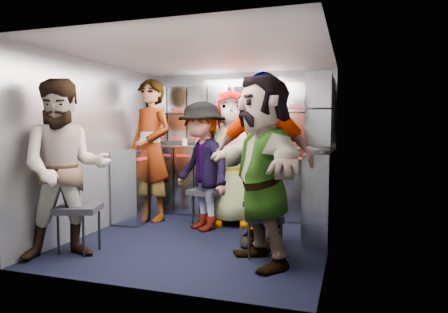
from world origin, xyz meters
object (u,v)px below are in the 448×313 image
(jump_seat_near_left, at_px, (79,211))
(jump_seat_near_right, at_px, (266,219))
(attendant_standing, at_px, (151,150))
(attendant_arc_c, at_px, (231,158))
(jump_seat_mid_left, at_px, (207,194))
(attendant_arc_d, at_px, (261,160))
(attendant_arc_e, at_px, (262,169))
(jump_seat_center, at_px, (235,191))
(jump_seat_mid_right, at_px, (265,205))
(attendant_arc_b, at_px, (202,166))
(attendant_arc_a, at_px, (65,169))

(jump_seat_near_left, relative_size, jump_seat_near_right, 1.18)
(attendant_standing, xyz_separation_m, attendant_arc_c, (1.14, 0.09, -0.09))
(jump_seat_mid_left, xyz_separation_m, attendant_arc_d, (0.86, -0.62, 0.51))
(jump_seat_mid_left, distance_m, attendant_arc_e, 1.62)
(attendant_arc_e, bearing_deg, attendant_standing, -162.77)
(jump_seat_center, relative_size, attendant_arc_c, 0.29)
(attendant_standing, distance_m, attendant_arc_c, 1.15)
(jump_seat_near_left, relative_size, jump_seat_mid_right, 1.10)
(jump_seat_mid_left, bearing_deg, attendant_arc_b, -90.00)
(jump_seat_near_right, bearing_deg, attendant_standing, 148.74)
(jump_seat_near_left, distance_m, jump_seat_center, 2.15)
(jump_seat_mid_left, relative_size, jump_seat_center, 0.95)
(jump_seat_near_left, xyz_separation_m, attendant_standing, (0.00, 1.56, 0.55))
(jump_seat_mid_left, bearing_deg, attendant_standing, 172.39)
(jump_seat_center, height_order, attendant_arc_a, attendant_arc_a)
(jump_seat_near_left, xyz_separation_m, jump_seat_near_right, (1.87, 0.42, -0.04))
(jump_seat_mid_right, bearing_deg, attendant_arc_e, -79.87)
(jump_seat_mid_left, bearing_deg, jump_seat_center, 54.84)
(attendant_arc_c, height_order, attendant_arc_e, attendant_arc_e)
(jump_seat_mid_right, distance_m, attendant_arc_d, 0.56)
(attendant_arc_d, bearing_deg, attendant_arc_e, -73.15)
(jump_seat_center, xyz_separation_m, attendant_standing, (-1.14, -0.27, 0.55))
(jump_seat_mid_left, distance_m, attendant_standing, 1.04)
(jump_seat_mid_right, bearing_deg, jump_seat_near_left, -150.04)
(attendant_arc_a, bearing_deg, attendant_standing, 52.97)
(jump_seat_near_left, xyz_separation_m, attendant_arc_a, (0.00, -0.18, 0.45))
(jump_seat_near_left, height_order, attendant_arc_b, attendant_arc_b)
(attendant_arc_a, height_order, attendant_arc_e, attendant_arc_e)
(jump_seat_near_left, bearing_deg, attendant_arc_c, 55.14)
(jump_seat_center, bearing_deg, attendant_arc_d, -59.68)
(jump_seat_near_right, height_order, attendant_arc_b, attendant_arc_b)
(attendant_standing, bearing_deg, attendant_arc_c, 23.63)
(jump_seat_near_right, xyz_separation_m, attendant_arc_a, (-1.87, -0.60, 0.49))
(jump_seat_near_left, height_order, attendant_arc_e, attendant_arc_e)
(jump_seat_near_left, xyz_separation_m, jump_seat_mid_right, (1.73, 1.00, -0.02))
(jump_seat_center, height_order, attendant_arc_d, attendant_arc_d)
(jump_seat_center, xyz_separation_m, jump_seat_near_right, (0.72, -1.40, -0.04))
(jump_seat_near_right, xyz_separation_m, attendant_standing, (-1.87, 1.13, 0.59))
(attendant_arc_a, height_order, attendant_arc_d, attendant_arc_d)
(jump_seat_center, distance_m, attendant_standing, 1.30)
(jump_seat_mid_right, bearing_deg, attendant_arc_d, -90.00)
(jump_seat_mid_left, bearing_deg, attendant_arc_d, -35.83)
(jump_seat_near_left, distance_m, attendant_arc_b, 1.58)
(attendant_arc_e, bearing_deg, jump_seat_mid_right, 152.49)
(jump_seat_near_left, height_order, attendant_arc_d, attendant_arc_d)
(attendant_arc_b, bearing_deg, jump_seat_mid_left, 126.98)
(jump_seat_mid_right, height_order, attendant_arc_c, attendant_arc_c)
(attendant_arc_b, xyz_separation_m, attendant_arc_c, (0.27, 0.38, 0.08))
(attendant_arc_b, height_order, attendant_arc_e, attendant_arc_e)
(jump_seat_center, distance_m, attendant_arc_e, 1.80)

